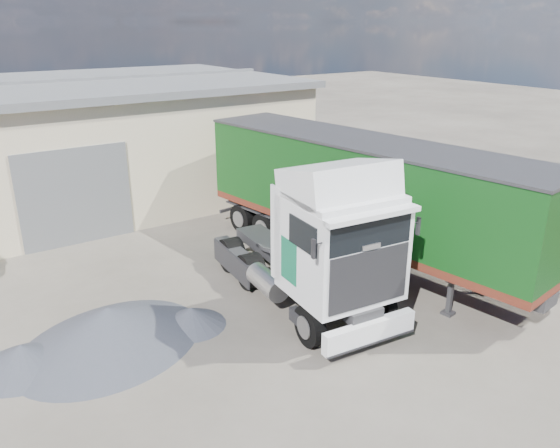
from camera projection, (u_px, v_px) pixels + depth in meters
ground at (275, 349)px, 13.80m from camera, size 120.00×120.00×0.00m
brick_boundary_wall at (414, 179)px, 24.10m from camera, size 0.35×26.00×2.50m
tractor_unit at (322, 249)px, 14.85m from camera, size 3.31×7.20×4.65m
box_trailer at (360, 189)px, 18.02m from camera, size 4.46×13.04×4.25m
gravel_heap at (106, 328)px, 13.82m from camera, size 6.86×6.44×1.05m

